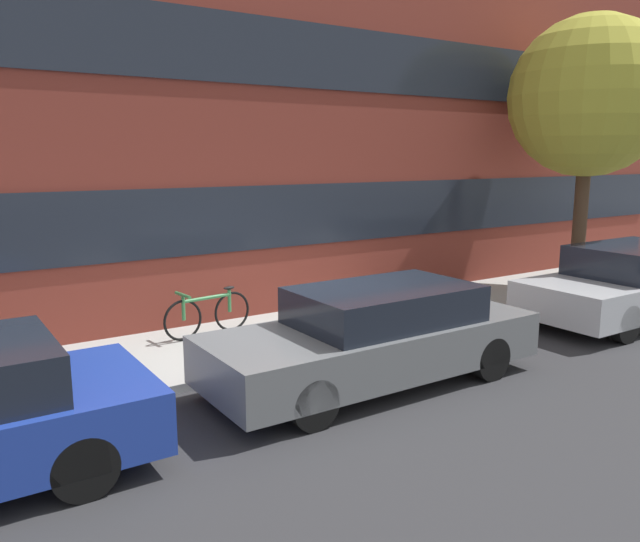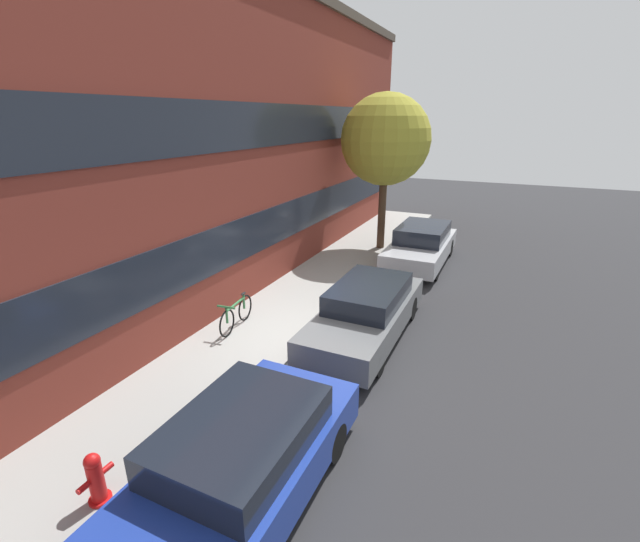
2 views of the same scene
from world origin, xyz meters
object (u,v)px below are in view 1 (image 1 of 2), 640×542
at_px(parked_car_silver, 631,283).
at_px(bicycle, 208,313).
at_px(street_tree, 589,98).
at_px(parked_car_grey, 376,336).

height_order(parked_car_silver, bicycle, parked_car_silver).
bearing_deg(parked_car_silver, street_tree, -118.60).
bearing_deg(parked_car_grey, street_tree, -165.53).
height_order(parked_car_grey, street_tree, street_tree).
bearing_deg(street_tree, parked_car_silver, -118.60).
distance_m(parked_car_silver, street_tree, 3.90).
distance_m(parked_car_silver, bicycle, 7.42).
bearing_deg(bicycle, parked_car_grey, 104.45).
bearing_deg(street_tree, bicycle, 171.92).
bearing_deg(street_tree, parked_car_grey, -165.53).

